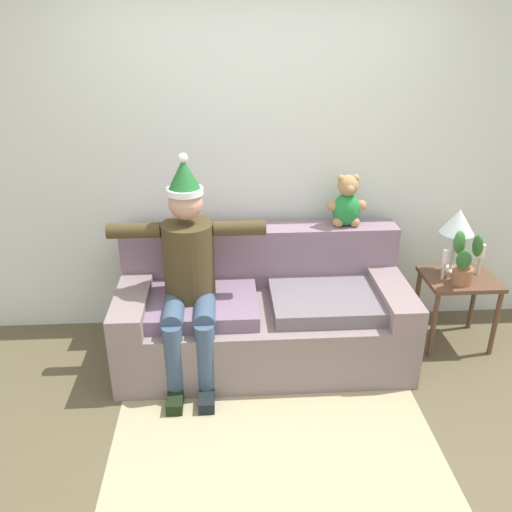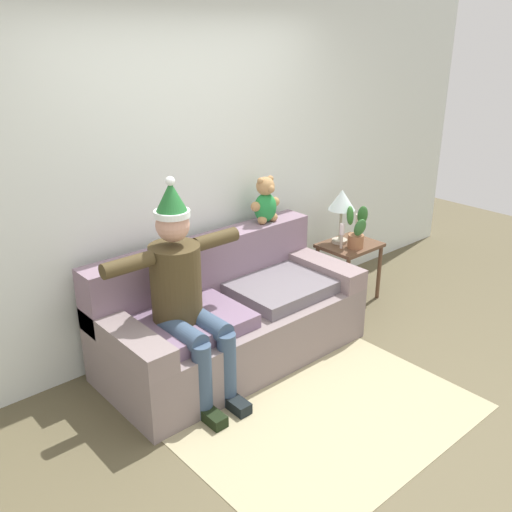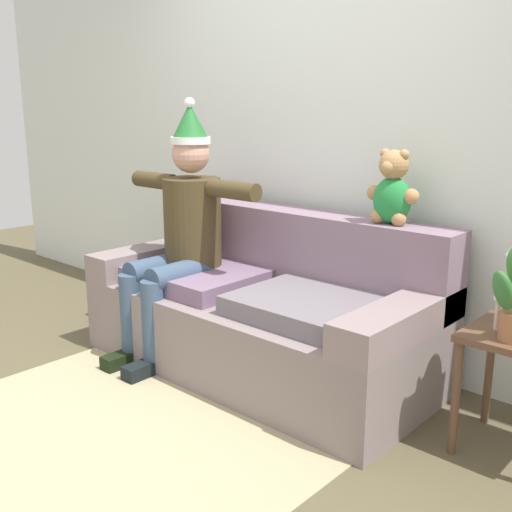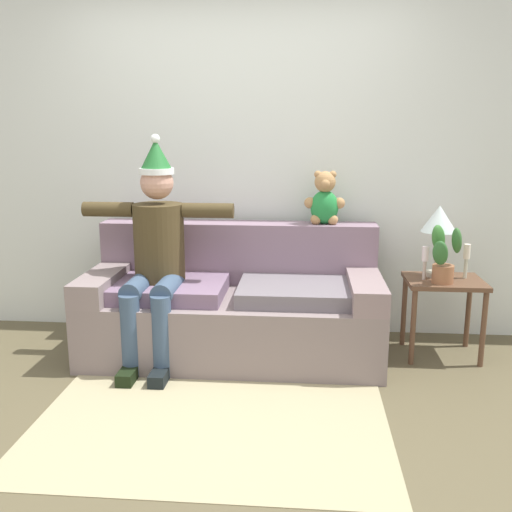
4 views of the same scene
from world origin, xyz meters
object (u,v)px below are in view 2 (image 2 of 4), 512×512
object	(u,v)px
person_seated	(184,291)
side_table	(349,254)
couch	(229,316)
teddy_bear	(266,202)
candle_short	(358,223)
potted_plant	(357,229)
candle_tall	(342,232)
table_lamp	(342,202)

from	to	relation	value
person_seated	side_table	distance (m)	1.97
side_table	couch	bearing A→B (deg)	-178.39
person_seated	teddy_bear	world-z (taller)	person_seated
side_table	candle_short	xyz separation A→B (m)	(0.14, 0.04, 0.25)
person_seated	couch	bearing A→B (deg)	18.87
person_seated	potted_plant	distance (m)	1.90
potted_plant	candle_tall	xyz separation A→B (m)	(-0.11, 0.08, -0.03)
couch	person_seated	distance (m)	0.68
couch	side_table	world-z (taller)	couch
couch	candle_tall	bearing A→B (deg)	0.90
teddy_bear	candle_tall	size ratio (longest dim) A/B	1.66
couch	potted_plant	xyz separation A→B (m)	(1.40, -0.06, 0.39)
couch	potted_plant	bearing A→B (deg)	-2.26
person_seated	side_table	xyz separation A→B (m)	(1.93, 0.21, -0.31)
side_table	candle_tall	size ratio (longest dim) A/B	2.38
potted_plant	teddy_bear	bearing A→B (deg)	156.98
candle_short	potted_plant	bearing A→B (deg)	-143.21
side_table	table_lamp	bearing A→B (deg)	118.04
teddy_bear	couch	bearing A→B (deg)	-156.06
candle_short	candle_tall	bearing A→B (deg)	-168.19
table_lamp	candle_tall	distance (m)	0.27
couch	person_seated	xyz separation A→B (m)	(-0.50, -0.17, 0.43)
candle_tall	candle_short	distance (m)	0.29
couch	potted_plant	world-z (taller)	potted_plant
couch	candle_short	world-z (taller)	couch
teddy_bear	table_lamp	bearing A→B (deg)	-11.09
table_lamp	person_seated	bearing A→B (deg)	-171.13
side_table	person_seated	bearing A→B (deg)	-173.77
person_seated	potted_plant	size ratio (longest dim) A/B	3.87
teddy_bear	side_table	world-z (taller)	teddy_bear
side_table	candle_tall	distance (m)	0.28
couch	candle_tall	xyz separation A→B (m)	(1.29, 0.02, 0.36)
teddy_bear	potted_plant	world-z (taller)	teddy_bear
person_seated	candle_tall	bearing A→B (deg)	6.09
couch	person_seated	bearing A→B (deg)	-161.13
potted_plant	candle_tall	distance (m)	0.13
teddy_bear	table_lamp	distance (m)	0.79
side_table	table_lamp	world-z (taller)	table_lamp
couch	candle_tall	distance (m)	1.34
couch	side_table	xyz separation A→B (m)	(1.44, 0.04, 0.11)
teddy_bear	side_table	distance (m)	1.04
candle_short	person_seated	bearing A→B (deg)	-173.11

